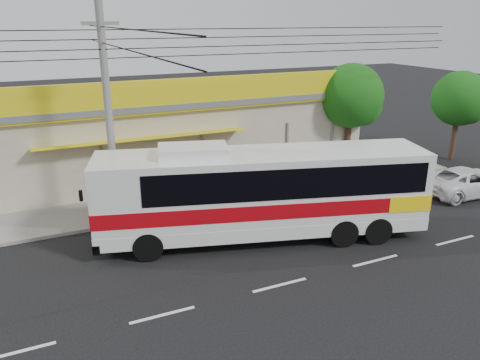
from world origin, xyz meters
The scene contains 10 objects.
ground centered at (0.00, 0.00, 0.00)m, with size 120.00×120.00×0.00m, color black.
sidewalk centered at (0.00, 6.00, 0.07)m, with size 30.00×3.20×0.15m, color gray.
lane_markings centered at (0.00, -2.50, 0.00)m, with size 50.00×0.12×0.01m, color silver, non-canonical shape.
storefront_building centered at (-0.01, 11.54, 2.30)m, with size 22.60×9.20×5.70m.
coach_bus centered at (1.28, 0.89, 2.11)m, with size 13.06×6.06×3.95m.
motorbike_red centered at (-3.81, 6.18, 0.67)m, with size 0.68×1.96×1.03m, color maroon.
white_car centered at (12.75, 1.07, 0.68)m, with size 2.27×4.92×1.37m, color white.
utility_pole centered at (-3.99, 4.30, 7.54)m, with size 34.00×14.00×9.14m.
tree_near centered at (10.12, 7.33, 4.11)m, with size 3.66×3.66×6.07m.
tree_far centered at (17.08, 5.88, 3.71)m, with size 3.30×3.30×5.48m.
Camera 1 is at (-6.82, -14.27, 8.40)m, focal length 35.00 mm.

